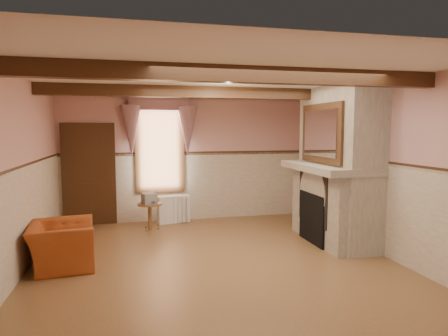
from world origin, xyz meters
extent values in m
cube|color=brown|center=(0.00, 0.00, 0.00)|extent=(5.50, 6.00, 0.01)
cube|color=silver|center=(0.00, 0.00, 2.80)|extent=(5.50, 6.00, 0.01)
cube|color=#CB918D|center=(0.00, 3.00, 1.40)|extent=(5.50, 0.02, 2.80)
cube|color=#CB918D|center=(0.00, -3.00, 1.40)|extent=(5.50, 0.02, 2.80)
cube|color=#CB918D|center=(-2.75, 0.00, 1.40)|extent=(0.02, 6.00, 2.80)
cube|color=#CB918D|center=(2.75, 0.00, 1.40)|extent=(0.02, 6.00, 2.80)
cube|color=black|center=(2.00, 0.60, 0.45)|extent=(0.20, 0.95, 0.90)
imported|color=#994219|center=(-2.25, 0.26, 0.33)|extent=(1.00, 1.12, 0.67)
cylinder|color=brown|center=(-0.87, 2.19, 0.28)|extent=(0.62, 0.62, 0.55)
cube|color=#B7AD8C|center=(-0.88, 2.22, 0.65)|extent=(0.33, 0.37, 0.20)
cube|color=white|center=(-0.34, 2.70, 0.30)|extent=(0.72, 0.34, 0.60)
imported|color=brown|center=(2.24, 0.80, 1.47)|extent=(0.37, 0.37, 0.09)
cube|color=black|center=(2.24, 1.14, 1.52)|extent=(0.14, 0.24, 0.20)
cylinder|color=gold|center=(2.24, 0.84, 1.56)|extent=(0.11, 0.11, 0.28)
cylinder|color=#9D2A13|center=(2.24, 0.21, 1.50)|extent=(0.06, 0.06, 0.16)
cylinder|color=gold|center=(2.24, 0.40, 1.48)|extent=(0.06, 0.06, 0.12)
cube|color=gray|center=(2.42, 0.60, 1.40)|extent=(0.85, 2.00, 2.80)
cube|color=gray|center=(2.24, 0.60, 1.36)|extent=(1.05, 2.05, 0.12)
cube|color=silver|center=(2.06, 0.60, 1.97)|extent=(0.06, 1.44, 1.04)
cube|color=black|center=(-2.10, 2.94, 1.05)|extent=(1.10, 0.10, 2.10)
cube|color=white|center=(-0.60, 2.97, 1.65)|extent=(1.06, 0.08, 2.02)
cube|color=gray|center=(-0.60, 2.88, 2.25)|extent=(1.30, 0.14, 1.40)
cube|color=black|center=(0.00, -1.20, 2.70)|extent=(5.50, 0.18, 0.20)
cube|color=black|center=(0.00, 1.20, 2.70)|extent=(5.50, 0.18, 0.20)
camera|label=1|loc=(-1.22, -5.90, 2.05)|focal=32.00mm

